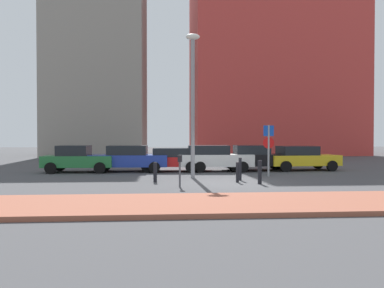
# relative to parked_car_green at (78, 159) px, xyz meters

# --- Properties ---
(ground_plane) EXTENTS (120.00, 120.00, 0.00)m
(ground_plane) POSITION_rel_parked_car_green_xyz_m (7.91, -5.60, -0.78)
(ground_plane) COLOR #424244
(sidewalk_brick) EXTENTS (40.00, 3.44, 0.14)m
(sidewalk_brick) POSITION_rel_parked_car_green_xyz_m (7.91, -11.11, -0.71)
(sidewalk_brick) COLOR #93513D
(sidewalk_brick) RESTS_ON ground
(parked_car_green) EXTENTS (4.04, 2.00, 1.56)m
(parked_car_green) POSITION_rel_parked_car_green_xyz_m (0.00, 0.00, 0.00)
(parked_car_green) COLOR #237238
(parked_car_green) RESTS_ON ground
(parked_car_blue) EXTENTS (4.57, 2.13, 1.54)m
(parked_car_blue) POSITION_rel_parked_car_green_xyz_m (2.90, 0.19, 0.02)
(parked_car_blue) COLOR #1E389E
(parked_car_blue) RESTS_ON ground
(parked_car_red) EXTENTS (4.59, 2.23, 1.40)m
(parked_car_red) POSITION_rel_parked_car_green_xyz_m (5.55, 0.31, -0.05)
(parked_car_red) COLOR red
(parked_car_red) RESTS_ON ground
(parked_car_white) EXTENTS (4.46, 2.06, 1.55)m
(parked_car_white) POSITION_rel_parked_car_green_xyz_m (7.94, 0.05, 0.03)
(parked_car_white) COLOR white
(parked_car_white) RESTS_ON ground
(parked_car_black) EXTENTS (4.39, 2.04, 1.54)m
(parked_car_black) POSITION_rel_parked_car_green_xyz_m (10.59, 0.33, 0.01)
(parked_car_black) COLOR black
(parked_car_black) RESTS_ON ground
(parked_car_yellow) EXTENTS (4.41, 2.22, 1.50)m
(parked_car_yellow) POSITION_rel_parked_car_green_xyz_m (13.38, 0.29, -0.00)
(parked_car_yellow) COLOR gold
(parked_car_yellow) RESTS_ON ground
(parking_sign_post) EXTENTS (0.60, 0.10, 2.68)m
(parking_sign_post) POSITION_rel_parked_car_green_xyz_m (10.42, -2.97, 0.90)
(parking_sign_post) COLOR gray
(parking_sign_post) RESTS_ON ground
(parking_meter) EXTENTS (0.18, 0.14, 1.31)m
(parking_meter) POSITION_rel_parked_car_green_xyz_m (5.63, -6.84, 0.07)
(parking_meter) COLOR #4C4C51
(parking_meter) RESTS_ON ground
(street_lamp) EXTENTS (0.70, 0.36, 7.20)m
(street_lamp) POSITION_rel_parked_car_green_xyz_m (6.42, -3.39, 3.44)
(street_lamp) COLOR gray
(street_lamp) RESTS_ON ground
(traffic_bollard_near) EXTENTS (0.17, 0.17, 1.03)m
(traffic_bollard_near) POSITION_rel_parked_car_green_xyz_m (9.14, -6.10, -0.27)
(traffic_bollard_near) COLOR black
(traffic_bollard_near) RESTS_ON ground
(traffic_bollard_mid) EXTENTS (0.14, 0.14, 0.91)m
(traffic_bollard_mid) POSITION_rel_parked_car_green_xyz_m (8.29, -5.45, -0.33)
(traffic_bollard_mid) COLOR black
(traffic_bollard_mid) RESTS_ON ground
(traffic_bollard_far) EXTENTS (0.14, 0.14, 1.07)m
(traffic_bollard_far) POSITION_rel_parked_car_green_xyz_m (8.57, -4.65, -0.25)
(traffic_bollard_far) COLOR black
(traffic_bollard_far) RESTS_ON ground
(traffic_bollard_edge) EXTENTS (0.16, 0.16, 0.90)m
(traffic_bollard_edge) POSITION_rel_parked_car_green_xyz_m (4.58, -5.04, -0.33)
(traffic_bollard_edge) COLOR black
(traffic_bollard_edge) RESTS_ON ground
(building_colorful_midrise) EXTENTS (18.94, 12.75, 24.21)m
(building_colorful_midrise) POSITION_rel_parked_car_green_xyz_m (17.93, 22.75, 11.32)
(building_colorful_midrise) COLOR #BF3833
(building_colorful_midrise) RESTS_ON ground
(building_under_construction) EXTENTS (10.09, 11.74, 20.93)m
(building_under_construction) POSITION_rel_parked_car_green_xyz_m (-2.27, 21.10, 9.68)
(building_under_construction) COLOR gray
(building_under_construction) RESTS_ON ground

